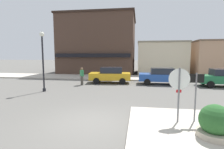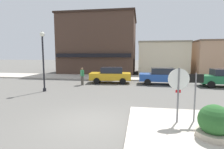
{
  "view_description": "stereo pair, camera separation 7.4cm",
  "coord_description": "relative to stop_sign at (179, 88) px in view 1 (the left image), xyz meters",
  "views": [
    {
      "loc": [
        1.95,
        -6.79,
        2.81
      ],
      "look_at": [
        0.23,
        4.5,
        1.5
      ],
      "focal_mm": 28.0,
      "sensor_mm": 36.0,
      "label": 1
    },
    {
      "loc": [
        2.03,
        -6.78,
        2.81
      ],
      "look_at": [
        0.23,
        4.5,
        1.5
      ],
      "focal_mm": 28.0,
      "sensor_mm": 36.0,
      "label": 2
    }
  ],
  "objects": [
    {
      "name": "parked_car_second",
      "position": [
        0.53,
        9.91,
        -0.71
      ],
      "size": [
        4.02,
        1.92,
        1.56
      ],
      "color": "#234C9E",
      "rests_on": "ground"
    },
    {
      "name": "one_way_sign",
      "position": [
        0.68,
        0.2,
        -0.19
      ],
      "size": [
        0.6,
        0.07,
        2.1
      ],
      "color": "slate",
      "rests_on": "ground"
    },
    {
      "name": "parked_car_third",
      "position": [
        5.73,
        9.44,
        -0.71
      ],
      "size": [
        4.01,
        1.9,
        1.56
      ],
      "color": "#1E6B3D",
      "rests_on": "ground"
    },
    {
      "name": "parked_car_nearest",
      "position": [
        -4.33,
        10.0,
        -0.71
      ],
      "size": [
        4.14,
        2.17,
        1.56
      ],
      "color": "gold",
      "rests_on": "ground"
    },
    {
      "name": "lamp_post",
      "position": [
        -8.69,
        5.23,
        1.44
      ],
      "size": [
        0.36,
        0.36,
        4.54
      ],
      "color": "black",
      "rests_on": "ground"
    },
    {
      "name": "ground_plane",
      "position": [
        -3.52,
        -0.19,
        -1.52
      ],
      "size": [
        160.0,
        160.0,
        0.0
      ],
      "primitive_type": "plane",
      "color": "#5B5954"
    },
    {
      "name": "building_storefront_left_near",
      "position": [
        1.58,
        19.8,
        0.77
      ],
      "size": [
        6.59,
        7.76,
        4.56
      ],
      "color": "beige",
      "rests_on": "ground"
    },
    {
      "name": "pedestrian_crossing_near",
      "position": [
        -6.72,
        8.38,
        -0.65
      ],
      "size": [
        0.45,
        0.45,
        1.61
      ],
      "color": "#4C473D",
      "rests_on": "ground"
    },
    {
      "name": "sidewalk_corner",
      "position": [
        1.29,
        -0.64,
        -1.44
      ],
      "size": [
        6.4,
        4.8,
        0.15
      ],
      "primitive_type": "cube",
      "color": "beige",
      "rests_on": "ground"
    },
    {
      "name": "planter",
      "position": [
        0.9,
        -1.15,
        -0.96
      ],
      "size": [
        1.1,
        1.1,
        1.23
      ],
      "color": "#ADA38E",
      "rests_on": "ground"
    },
    {
      "name": "stop_sign",
      "position": [
        0.0,
        0.0,
        0.0
      ],
      "size": [
        0.82,
        0.09,
        2.3
      ],
      "color": "slate",
      "rests_on": "ground"
    },
    {
      "name": "building_storefront_left_mid",
      "position": [
        8.39,
        18.29,
        0.79
      ],
      "size": [
        5.71,
        6.05,
        4.61
      ],
      "color": "tan",
      "rests_on": "ground"
    },
    {
      "name": "building_corner_shop",
      "position": [
        -7.64,
        20.34,
        2.77
      ],
      "size": [
        10.95,
        10.12,
        8.57
      ],
      "color": "#473328",
      "rests_on": "ground"
    },
    {
      "name": "kerb_far",
      "position": [
        -3.52,
        13.54,
        -1.44
      ],
      "size": [
        80.0,
        4.0,
        0.15
      ],
      "primitive_type": "cube",
      "color": "beige",
      "rests_on": "ground"
    }
  ]
}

